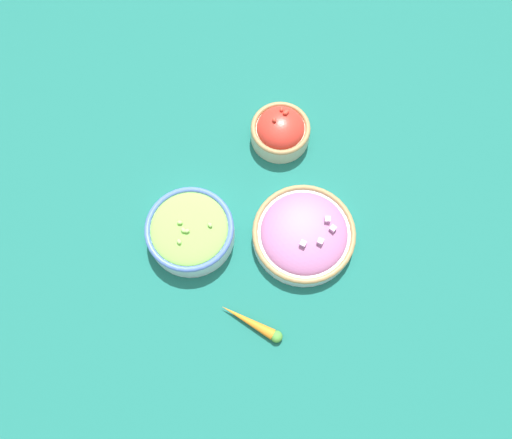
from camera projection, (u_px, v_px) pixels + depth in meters
ground_plane at (256, 224)px, 1.11m from camera, size 3.00×3.00×0.00m
bowl_red_onion at (304, 234)px, 1.07m from camera, size 0.22×0.22×0.07m
bowl_cherry_tomatoes at (280, 130)px, 1.15m from camera, size 0.14×0.14×0.08m
bowl_lettuce at (190, 231)px, 1.07m from camera, size 0.19×0.19×0.07m
loose_carrot at (253, 324)px, 1.03m from camera, size 0.06×0.14×0.03m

